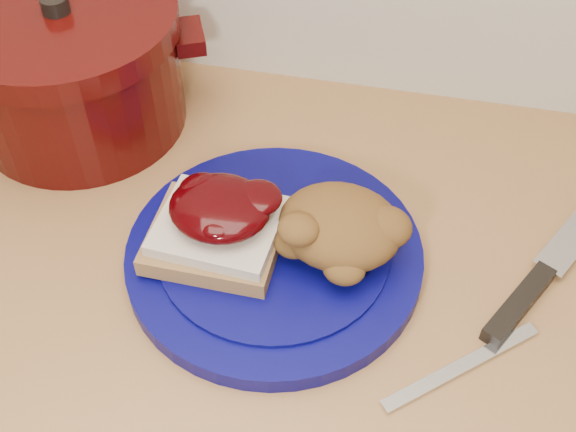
% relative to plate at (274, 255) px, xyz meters
% --- Properties ---
extents(plate, '(0.34, 0.34, 0.02)m').
position_rel_plate_xyz_m(plate, '(0.00, 0.00, 0.00)').
color(plate, '#060552').
rests_on(plate, wood_countertop).
extents(sandwich, '(0.13, 0.11, 0.06)m').
position_rel_plate_xyz_m(sandwich, '(-0.05, -0.01, 0.04)').
color(sandwich, olive).
rests_on(sandwich, plate).
extents(stuffing_mound, '(0.13, 0.12, 0.06)m').
position_rel_plate_xyz_m(stuffing_mound, '(0.06, 0.01, 0.05)').
color(stuffing_mound, brown).
rests_on(stuffing_mound, plate).
extents(chef_knife, '(0.17, 0.27, 0.02)m').
position_rel_plate_xyz_m(chef_knife, '(0.26, 0.03, -0.00)').
color(chef_knife, black).
rests_on(chef_knife, wood_countertop).
extents(butter_knife, '(0.14, 0.12, 0.00)m').
position_rel_plate_xyz_m(butter_knife, '(0.20, -0.09, -0.01)').
color(butter_knife, silver).
rests_on(butter_knife, wood_countertop).
extents(dutch_oven, '(0.35, 0.35, 0.17)m').
position_rel_plate_xyz_m(dutch_oven, '(-0.28, 0.17, 0.07)').
color(dutch_oven, '#380705').
rests_on(dutch_oven, wood_countertop).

